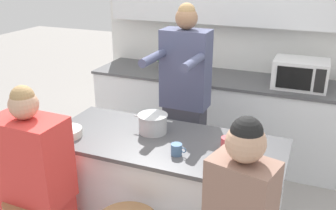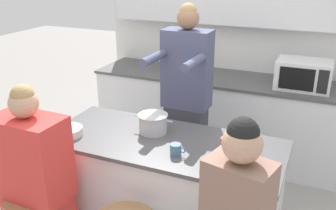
{
  "view_description": "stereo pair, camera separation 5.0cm",
  "coord_description": "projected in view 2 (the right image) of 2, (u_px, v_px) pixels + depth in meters",
  "views": [
    {
      "loc": [
        0.95,
        -2.24,
        2.12
      ],
      "look_at": [
        0.0,
        0.08,
        1.15
      ],
      "focal_mm": 40.0,
      "sensor_mm": 36.0,
      "label": 1
    },
    {
      "loc": [
        0.99,
        -2.22,
        2.12
      ],
      "look_at": [
        0.0,
        0.08,
        1.15
      ],
      "focal_mm": 40.0,
      "sensor_mm": 36.0,
      "label": 2
    }
  ],
  "objects": [
    {
      "name": "person_cooking",
      "position": [
        186.0,
        108.0,
        3.31
      ],
      "size": [
        0.42,
        0.6,
        1.8
      ],
      "rotation": [
        0.0,
        0.0,
        -0.02
      ],
      "color": "#383842",
      "rests_on": "ground_plane"
    },
    {
      "name": "coffee_cup_far",
      "position": [
        176.0,
        149.0,
        2.5
      ],
      "size": [
        0.11,
        0.08,
        0.08
      ],
      "color": "#4C7099",
      "rests_on": "kitchen_island"
    },
    {
      "name": "wall_back",
      "position": [
        235.0,
        16.0,
        4.13
      ],
      "size": [
        3.1,
        0.22,
        2.7
      ],
      "color": "silver",
      "rests_on": "ground_plane"
    },
    {
      "name": "person_wrapped_blanket",
      "position": [
        36.0,
        190.0,
        2.53
      ],
      "size": [
        0.48,
        0.3,
        1.42
      ],
      "rotation": [
        0.0,
        0.0,
        -0.02
      ],
      "color": "red",
      "rests_on": "ground_plane"
    },
    {
      "name": "microwave",
      "position": [
        303.0,
        74.0,
        3.68
      ],
      "size": [
        0.52,
        0.38,
        0.28
      ],
      "color": "white",
      "rests_on": "back_counter"
    },
    {
      "name": "cooking_pot",
      "position": [
        153.0,
        123.0,
        2.82
      ],
      "size": [
        0.31,
        0.23,
        0.14
      ],
      "color": "#B7BABC",
      "rests_on": "kitchen_island"
    },
    {
      "name": "fruit_bowl",
      "position": [
        68.0,
        131.0,
        2.78
      ],
      "size": [
        0.22,
        0.22,
        0.06
      ],
      "color": "silver",
      "rests_on": "kitchen_island"
    },
    {
      "name": "potted_plant",
      "position": [
        168.0,
        59.0,
        4.27
      ],
      "size": [
        0.19,
        0.19,
        0.26
      ],
      "color": "beige",
      "rests_on": "back_counter"
    },
    {
      "name": "coffee_cup_near",
      "position": [
        227.0,
        143.0,
        2.58
      ],
      "size": [
        0.12,
        0.09,
        0.08
      ],
      "color": "#DB4C51",
      "rests_on": "kitchen_island"
    },
    {
      "name": "back_counter",
      "position": [
        222.0,
        116.0,
        4.24
      ],
      "size": [
        2.89,
        0.69,
        0.92
      ],
      "color": "silver",
      "rests_on": "ground_plane"
    },
    {
      "name": "kitchen_island",
      "position": [
        164.0,
        192.0,
        2.87
      ],
      "size": [
        1.73,
        0.75,
        0.9
      ],
      "color": "black",
      "rests_on": "ground_plane"
    }
  ]
}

